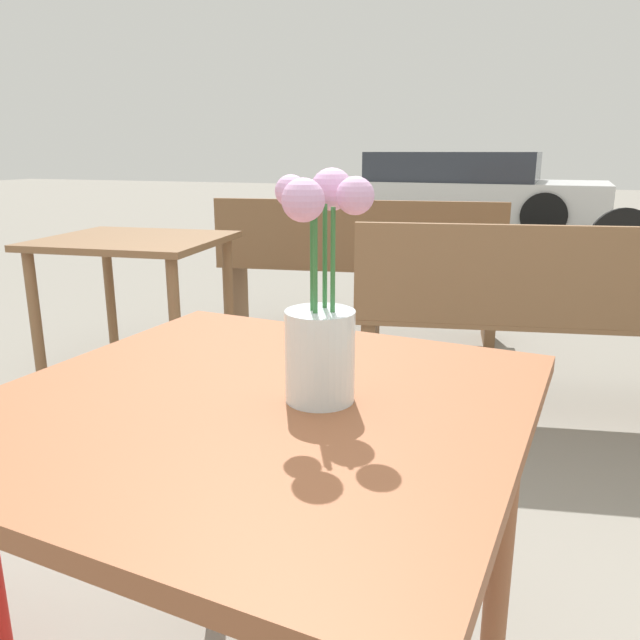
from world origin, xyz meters
TOP-DOWN VIEW (x-y plane):
  - table_front at (0.00, -0.00)m, footprint 0.87×0.88m
  - flower_vase at (0.10, 0.03)m, footprint 0.14×0.16m
  - bench_near at (-0.66, 2.77)m, footprint 1.75×0.63m
  - bench_middle at (0.62, 1.86)m, footprint 2.00×0.74m
  - table_back at (-1.41, 1.62)m, footprint 0.88×0.80m
  - parked_car at (-0.98, 8.83)m, footprint 4.36×1.90m

SIDE VIEW (x-z plane):
  - bench_near at x=-0.66m, z-range 0.04..0.89m
  - bench_middle at x=0.62m, z-range 0.05..0.90m
  - parked_car at x=-0.98m, z-range -0.02..1.09m
  - table_back at x=-1.41m, z-range 0.25..0.98m
  - table_front at x=0.00m, z-range 0.26..1.02m
  - flower_vase at x=0.10m, z-range 0.71..1.05m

